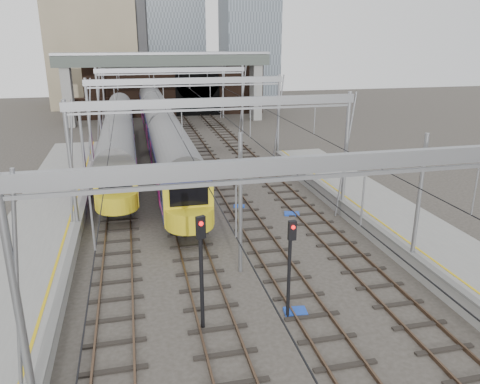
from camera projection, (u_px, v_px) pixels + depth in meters
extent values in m
plane|color=#38332D|center=(250.00, 291.00, 21.50)|extent=(160.00, 160.00, 0.00)
cube|color=gray|center=(22.00, 279.00, 21.44)|extent=(4.20, 55.00, 1.10)
cube|color=slate|center=(67.00, 265.00, 21.72)|extent=(0.35, 55.00, 0.12)
cube|color=gold|center=(56.00, 265.00, 21.60)|extent=(0.12, 55.00, 0.01)
cube|color=gray|center=(467.00, 272.00, 22.13)|extent=(4.20, 47.00, 1.10)
cube|color=slate|center=(430.00, 267.00, 21.54)|extent=(0.35, 47.00, 0.12)
cube|color=gold|center=(439.00, 264.00, 21.62)|extent=(0.12, 47.00, 0.01)
cube|color=#4C3828|center=(110.00, 197.00, 33.89)|extent=(0.08, 80.00, 0.16)
cube|color=#4C3828|center=(130.00, 196.00, 34.20)|extent=(0.08, 80.00, 0.16)
cube|color=black|center=(120.00, 197.00, 34.07)|extent=(2.40, 80.00, 0.14)
cube|color=#4C3828|center=(165.00, 193.00, 34.75)|extent=(0.08, 80.00, 0.16)
cube|color=#4C3828|center=(184.00, 192.00, 35.06)|extent=(0.08, 80.00, 0.16)
cube|color=black|center=(175.00, 193.00, 34.93)|extent=(2.40, 80.00, 0.14)
cube|color=#4C3828|center=(218.00, 189.00, 35.61)|extent=(0.08, 80.00, 0.16)
cube|color=#4C3828|center=(236.00, 188.00, 35.92)|extent=(0.08, 80.00, 0.16)
cube|color=black|center=(227.00, 190.00, 35.79)|extent=(2.40, 80.00, 0.14)
cube|color=#4C3828|center=(268.00, 186.00, 36.47)|extent=(0.08, 80.00, 0.16)
cube|color=#4C3828|center=(286.00, 184.00, 36.78)|extent=(0.08, 80.00, 0.16)
cube|color=black|center=(277.00, 186.00, 36.65)|extent=(2.40, 80.00, 0.14)
cylinder|color=gray|center=(18.00, 308.00, 12.93)|extent=(0.24, 0.24, 8.00)
cube|color=gray|center=(303.00, 164.00, 13.56)|extent=(16.80, 0.28, 0.50)
cylinder|color=gray|center=(72.00, 172.00, 25.87)|extent=(0.24, 0.24, 8.00)
cylinder|color=gray|center=(345.00, 156.00, 29.40)|extent=(0.24, 0.24, 8.00)
cube|color=gray|center=(216.00, 102.00, 26.50)|extent=(16.80, 0.28, 0.50)
cylinder|color=gray|center=(90.00, 127.00, 38.81)|extent=(0.24, 0.24, 8.00)
cylinder|color=gray|center=(278.00, 120.00, 42.34)|extent=(0.24, 0.24, 8.00)
cube|color=gray|center=(187.00, 81.00, 39.44)|extent=(16.80, 0.28, 0.50)
cylinder|color=gray|center=(99.00, 105.00, 51.75)|extent=(0.24, 0.24, 8.00)
cylinder|color=gray|center=(242.00, 100.00, 55.28)|extent=(0.24, 0.24, 8.00)
cube|color=gray|center=(171.00, 70.00, 52.38)|extent=(16.80, 0.28, 0.50)
cylinder|color=gray|center=(103.00, 93.00, 62.84)|extent=(0.24, 0.24, 8.00)
cylinder|color=gray|center=(223.00, 90.00, 66.37)|extent=(0.24, 0.24, 8.00)
cube|color=gray|center=(163.00, 64.00, 63.47)|extent=(16.80, 0.28, 0.50)
cube|color=black|center=(113.00, 122.00, 32.34)|extent=(0.03, 80.00, 0.03)
cube|color=black|center=(171.00, 120.00, 33.20)|extent=(0.03, 80.00, 0.03)
cube|color=black|center=(227.00, 118.00, 34.06)|extent=(0.03, 80.00, 0.03)
cube|color=black|center=(279.00, 116.00, 34.92)|extent=(0.03, 80.00, 0.03)
cube|color=black|center=(176.00, 84.00, 68.58)|extent=(26.00, 2.00, 9.00)
cube|color=black|center=(198.00, 98.00, 68.88)|extent=(6.50, 0.10, 5.20)
cylinder|color=black|center=(197.00, 80.00, 68.06)|extent=(6.50, 0.10, 6.50)
cube|color=black|center=(93.00, 109.00, 66.01)|extent=(6.00, 1.50, 3.00)
cube|color=gray|center=(68.00, 95.00, 60.03)|extent=(1.20, 2.50, 8.20)
cube|color=gray|center=(256.00, 90.00, 65.42)|extent=(1.20, 2.50, 8.20)
cube|color=#4A534C|center=(164.00, 60.00, 61.43)|extent=(28.00, 3.00, 1.40)
cube|color=gray|center=(164.00, 53.00, 61.15)|extent=(28.00, 3.00, 0.30)
cube|color=tan|center=(93.00, 38.00, 76.89)|extent=(14.00, 12.00, 22.00)
cube|color=#4C5660|center=(173.00, 8.00, 83.87)|extent=(10.00, 10.00, 32.00)
cube|color=gray|center=(141.00, 48.00, 92.18)|extent=(18.00, 14.00, 18.00)
cube|color=black|center=(155.00, 130.00, 57.26)|extent=(2.23, 66.13, 0.70)
cube|color=#16244F|center=(154.00, 114.00, 56.65)|extent=(2.84, 66.13, 2.54)
cylinder|color=slate|center=(154.00, 103.00, 56.25)|extent=(2.78, 65.63, 2.78)
cube|color=black|center=(154.00, 110.00, 56.52)|extent=(2.86, 64.93, 0.76)
cube|color=#C53D71|center=(155.00, 120.00, 56.88)|extent=(2.86, 65.13, 0.12)
cube|color=gold|center=(189.00, 206.00, 25.98)|extent=(2.78, 0.60, 2.34)
cube|color=black|center=(189.00, 197.00, 25.63)|extent=(2.13, 0.08, 1.01)
cube|color=black|center=(121.00, 158.00, 43.80)|extent=(2.12, 31.21, 0.70)
cube|color=#16244F|center=(119.00, 138.00, 43.21)|extent=(2.70, 31.21, 2.41)
cylinder|color=slate|center=(118.00, 126.00, 42.83)|extent=(2.64, 30.71, 2.64)
cube|color=black|center=(119.00, 134.00, 43.09)|extent=(2.72, 30.01, 0.72)
cube|color=#C53D71|center=(120.00, 146.00, 43.43)|extent=(2.72, 30.21, 0.12)
cube|color=gold|center=(116.00, 192.00, 28.68)|extent=(2.64, 0.60, 2.21)
cube|color=black|center=(115.00, 183.00, 28.34)|extent=(2.02, 0.08, 0.96)
cylinder|color=black|center=(201.00, 275.00, 18.13)|extent=(0.16, 0.16, 4.71)
cube|color=black|center=(201.00, 227.00, 17.31)|extent=(0.39, 0.29, 0.88)
sphere|color=red|center=(201.00, 224.00, 17.14)|extent=(0.18, 0.18, 0.18)
cylinder|color=black|center=(289.00, 271.00, 18.85)|extent=(0.14, 0.14, 4.26)
cube|color=black|center=(292.00, 230.00, 18.09)|extent=(0.32, 0.19, 0.80)
sphere|color=red|center=(293.00, 227.00, 17.92)|extent=(0.16, 0.16, 0.16)
cube|color=#173EB2|center=(295.00, 312.00, 19.80)|extent=(1.02, 0.77, 0.11)
cube|color=#173EB2|center=(239.00, 206.00, 32.21)|extent=(0.85, 0.69, 0.09)
cube|color=#173EB2|center=(292.00, 214.00, 30.78)|extent=(1.12, 0.94, 0.11)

